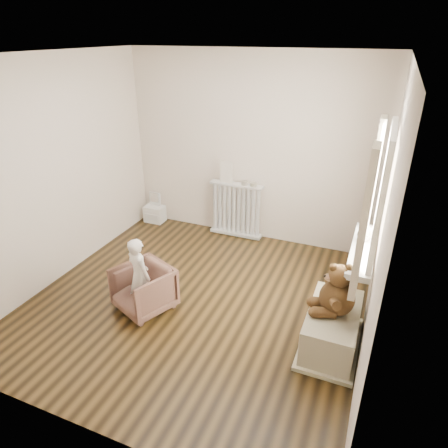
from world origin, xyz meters
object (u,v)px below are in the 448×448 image
at_px(radiator, 236,212).
at_px(toy_bench, 332,329).
at_px(plush_cat, 365,232).
at_px(teddy_bear, 338,290).
at_px(toy_vanity, 154,205).
at_px(child, 139,276).
at_px(armchair, 144,289).

bearing_deg(radiator, toy_bench, -47.30).
bearing_deg(plush_cat, teddy_bear, -84.38).
height_order(toy_vanity, plush_cat, plush_cat).
relative_size(toy_vanity, plush_cat, 2.09).
bearing_deg(toy_vanity, child, -62.10).
relative_size(child, teddy_bear, 1.69).
xyz_separation_m(radiator, toy_bench, (1.68, -1.83, -0.19)).
relative_size(toy_bench, plush_cat, 3.82).
bearing_deg(radiator, plush_cat, -34.34).
xyz_separation_m(radiator, armchair, (-0.30, -2.02, -0.13)).
distance_m(armchair, teddy_bear, 2.04).
height_order(radiator, toy_bench, radiator).
xyz_separation_m(teddy_bear, plush_cat, (0.13, 0.60, 0.33)).
distance_m(armchair, child, 0.21).
bearing_deg(toy_vanity, toy_bench, -30.32).
height_order(toy_vanity, teddy_bear, teddy_bear).
distance_m(radiator, teddy_bear, 2.52).
height_order(toy_bench, teddy_bear, teddy_bear).
height_order(child, toy_bench, child).
distance_m(child, plush_cat, 2.35).
relative_size(radiator, armchair, 1.46).
relative_size(armchair, child, 0.65).
bearing_deg(teddy_bear, plush_cat, 59.93).
xyz_separation_m(radiator, teddy_bear, (1.69, -1.85, 0.28)).
relative_size(toy_vanity, teddy_bear, 0.93).
height_order(radiator, plush_cat, plush_cat).
distance_m(toy_vanity, toy_bench, 3.56).
xyz_separation_m(child, teddy_bear, (1.99, 0.22, 0.21)).
height_order(radiator, child, child).
relative_size(radiator, teddy_bear, 1.60).
relative_size(armchair, teddy_bear, 1.09).
xyz_separation_m(radiator, plush_cat, (1.82, -1.25, 0.61)).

